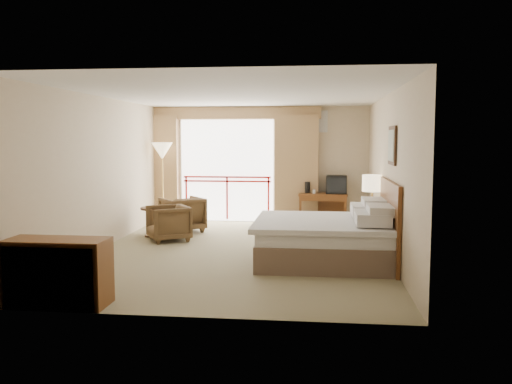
# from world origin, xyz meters

# --- Properties ---
(floor) EXTENTS (7.00, 7.00, 0.00)m
(floor) POSITION_xyz_m (0.00, 0.00, 0.00)
(floor) COLOR #847B59
(floor) RESTS_ON ground
(ceiling) EXTENTS (7.00, 7.00, 0.00)m
(ceiling) POSITION_xyz_m (0.00, 0.00, 2.70)
(ceiling) COLOR white
(ceiling) RESTS_ON wall_back
(wall_back) EXTENTS (5.00, 0.00, 5.00)m
(wall_back) POSITION_xyz_m (0.00, 3.50, 1.35)
(wall_back) COLOR beige
(wall_back) RESTS_ON ground
(wall_front) EXTENTS (5.00, 0.00, 5.00)m
(wall_front) POSITION_xyz_m (0.00, -3.50, 1.35)
(wall_front) COLOR beige
(wall_front) RESTS_ON ground
(wall_left) EXTENTS (0.00, 7.00, 7.00)m
(wall_left) POSITION_xyz_m (-2.50, 0.00, 1.35)
(wall_left) COLOR beige
(wall_left) RESTS_ON ground
(wall_right) EXTENTS (0.00, 7.00, 7.00)m
(wall_right) POSITION_xyz_m (2.50, 0.00, 1.35)
(wall_right) COLOR beige
(wall_right) RESTS_ON ground
(balcony_door) EXTENTS (2.40, 0.00, 2.40)m
(balcony_door) POSITION_xyz_m (-0.80, 3.48, 1.20)
(balcony_door) COLOR white
(balcony_door) RESTS_ON wall_back
(balcony_railing) EXTENTS (2.09, 0.03, 1.02)m
(balcony_railing) POSITION_xyz_m (-0.80, 3.46, 0.81)
(balcony_railing) COLOR #A6120E
(balcony_railing) RESTS_ON wall_back
(curtain_left) EXTENTS (1.00, 0.26, 2.50)m
(curtain_left) POSITION_xyz_m (-2.45, 3.35, 1.25)
(curtain_left) COLOR #8F6D49
(curtain_left) RESTS_ON wall_back
(curtain_right) EXTENTS (1.00, 0.26, 2.50)m
(curtain_right) POSITION_xyz_m (0.85, 3.35, 1.25)
(curtain_right) COLOR #8F6D49
(curtain_right) RESTS_ON wall_back
(valance) EXTENTS (4.40, 0.22, 0.28)m
(valance) POSITION_xyz_m (-0.80, 3.38, 2.55)
(valance) COLOR #8F6D49
(valance) RESTS_ON wall_back
(hvac_vent) EXTENTS (0.50, 0.04, 0.50)m
(hvac_vent) POSITION_xyz_m (1.30, 3.47, 2.35)
(hvac_vent) COLOR silver
(hvac_vent) RESTS_ON wall_back
(bed) EXTENTS (2.13, 2.06, 0.97)m
(bed) POSITION_xyz_m (1.50, -0.60, 0.38)
(bed) COLOR brown
(bed) RESTS_ON floor
(headboard) EXTENTS (0.06, 2.10, 1.30)m
(headboard) POSITION_xyz_m (2.46, -0.60, 0.65)
(headboard) COLOR #582B11
(headboard) RESTS_ON wall_right
(framed_art) EXTENTS (0.04, 0.72, 0.60)m
(framed_art) POSITION_xyz_m (2.47, -0.60, 1.85)
(framed_art) COLOR black
(framed_art) RESTS_ON wall_right
(nightstand) EXTENTS (0.47, 0.54, 0.62)m
(nightstand) POSITION_xyz_m (2.34, 0.90, 0.31)
(nightstand) COLOR #582B11
(nightstand) RESTS_ON floor
(table_lamp) EXTENTS (0.37, 0.37, 0.65)m
(table_lamp) POSITION_xyz_m (2.34, 0.95, 1.12)
(table_lamp) COLOR tan
(table_lamp) RESTS_ON nightstand
(phone) EXTENTS (0.17, 0.14, 0.07)m
(phone) POSITION_xyz_m (2.29, 0.75, 0.65)
(phone) COLOR black
(phone) RESTS_ON nightstand
(desk) EXTENTS (1.09, 0.53, 0.72)m
(desk) POSITION_xyz_m (1.46, 3.23, 0.56)
(desk) COLOR #582B11
(desk) RESTS_ON floor
(tv) EXTENTS (0.46, 0.37, 0.42)m
(tv) POSITION_xyz_m (1.76, 3.17, 0.92)
(tv) COLOR black
(tv) RESTS_ON desk
(coffee_maker) EXTENTS (0.12, 0.12, 0.26)m
(coffee_maker) POSITION_xyz_m (1.11, 3.18, 0.84)
(coffee_maker) COLOR black
(coffee_maker) RESTS_ON desk
(cup) EXTENTS (0.07, 0.07, 0.09)m
(cup) POSITION_xyz_m (1.26, 3.13, 0.76)
(cup) COLOR white
(cup) RESTS_ON desk
(wastebasket) EXTENTS (0.30, 0.30, 0.30)m
(wastebasket) POSITION_xyz_m (0.96, 2.81, 0.15)
(wastebasket) COLOR black
(wastebasket) RESTS_ON floor
(armchair_far) EXTENTS (1.12, 1.12, 0.74)m
(armchair_far) POSITION_xyz_m (-1.49, 1.89, 0.00)
(armchair_far) COLOR #48341F
(armchair_far) RESTS_ON floor
(armchair_near) EXTENTS (1.01, 1.01, 0.68)m
(armchair_near) POSITION_xyz_m (-1.50, 0.85, 0.00)
(armchair_near) COLOR #48341F
(armchair_near) RESTS_ON floor
(side_table) EXTENTS (0.54, 0.54, 0.58)m
(side_table) POSITION_xyz_m (-1.91, 1.26, 0.40)
(side_table) COLOR black
(side_table) RESTS_ON floor
(book) EXTENTS (0.19, 0.25, 0.02)m
(book) POSITION_xyz_m (-1.91, 1.26, 0.59)
(book) COLOR white
(book) RESTS_ON side_table
(floor_lamp) EXTENTS (0.48, 0.48, 1.87)m
(floor_lamp) POSITION_xyz_m (-2.19, 2.85, 1.61)
(floor_lamp) COLOR tan
(floor_lamp) RESTS_ON floor
(dresser) EXTENTS (1.19, 0.50, 0.79)m
(dresser) POSITION_xyz_m (-1.69, -3.25, 0.40)
(dresser) COLOR #582B11
(dresser) RESTS_ON floor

